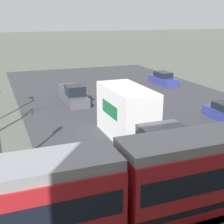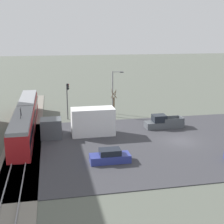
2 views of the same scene
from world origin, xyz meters
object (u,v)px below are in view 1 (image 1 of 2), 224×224
(sedan_car_0, at_px, (163,79))
(box_truck, at_px, (134,120))
(light_rail_tram, at_px, (119,187))
(pickup_truck, at_px, (74,96))

(sedan_car_0, bearing_deg, box_truck, 54.48)
(light_rail_tram, bearing_deg, pickup_truck, -98.81)
(box_truck, xyz_separation_m, sedan_car_0, (-11.97, -16.77, -1.05))
(pickup_truck, bearing_deg, box_truck, 96.06)
(light_rail_tram, distance_m, box_truck, 8.87)
(light_rail_tram, xyz_separation_m, box_truck, (-4.31, -7.75, 0.02))
(box_truck, height_order, pickup_truck, box_truck)
(light_rail_tram, distance_m, pickup_truck, 19.92)
(box_truck, distance_m, pickup_truck, 12.02)
(light_rail_tram, bearing_deg, sedan_car_0, -123.58)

